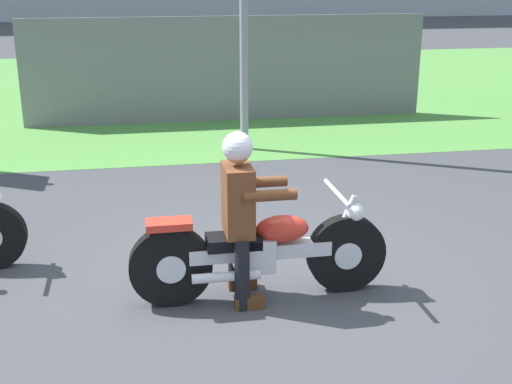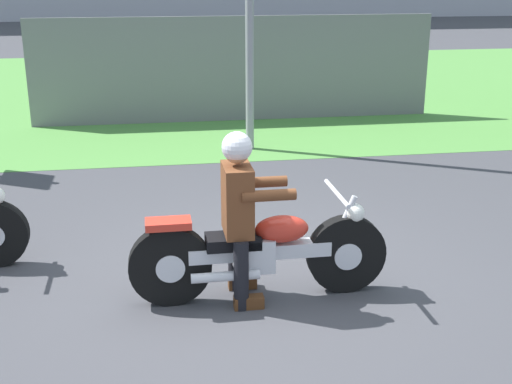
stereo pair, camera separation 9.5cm
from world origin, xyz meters
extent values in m
plane|color=#424247|center=(0.00, 0.00, 0.00)|extent=(120.00, 120.00, 0.00)
cube|color=#549342|center=(0.00, 9.80, 0.00)|extent=(60.00, 12.00, 0.01)
cylinder|color=black|center=(0.80, -0.22, 0.33)|extent=(0.66, 0.12, 0.66)
cylinder|color=silver|center=(0.80, -0.22, 0.33)|extent=(0.23, 0.14, 0.23)
cylinder|color=black|center=(-0.66, -0.23, 0.33)|extent=(0.66, 0.12, 0.66)
cylinder|color=silver|center=(-0.66, -0.23, 0.33)|extent=(0.23, 0.14, 0.23)
cube|color=silver|center=(0.07, -0.23, 0.41)|extent=(1.17, 0.15, 0.12)
cube|color=silver|center=(0.02, -0.23, 0.39)|extent=(0.32, 0.24, 0.28)
ellipsoid|color=red|center=(0.25, -0.22, 0.59)|extent=(0.44, 0.24, 0.22)
cube|color=black|center=(-0.15, -0.23, 0.51)|extent=(0.44, 0.24, 0.10)
cube|color=red|center=(-0.66, -0.23, 0.69)|extent=(0.36, 0.20, 0.06)
cylinder|color=silver|center=(0.75, -0.22, 0.58)|extent=(0.25, 0.05, 0.53)
cylinder|color=silver|center=(0.70, -0.22, 0.87)|extent=(0.04, 0.66, 0.04)
sphere|color=white|center=(0.86, -0.22, 0.69)|extent=(0.16, 0.16, 0.16)
cylinder|color=silver|center=(-0.23, -0.37, 0.27)|extent=(0.55, 0.08, 0.08)
cylinder|color=black|center=(-0.11, -0.05, 0.29)|extent=(0.12, 0.12, 0.58)
cube|color=#593319|center=(-0.05, -0.05, 0.05)|extent=(0.24, 0.10, 0.10)
cylinder|color=black|center=(-0.11, -0.41, 0.29)|extent=(0.12, 0.12, 0.58)
cube|color=#593319|center=(-0.05, -0.41, 0.05)|extent=(0.24, 0.10, 0.10)
cube|color=brown|center=(-0.11, -0.23, 0.86)|extent=(0.22, 0.38, 0.56)
cylinder|color=brown|center=(0.11, -0.06, 0.94)|extent=(0.42, 0.09, 0.09)
cylinder|color=brown|center=(0.11, -0.40, 0.94)|extent=(0.42, 0.09, 0.09)
sphere|color=tan|center=(-0.11, -0.23, 1.26)|extent=(0.20, 0.20, 0.20)
sphere|color=silver|center=(-0.11, -0.23, 1.29)|extent=(0.24, 0.24, 0.24)
cube|color=slate|center=(0.74, 6.50, 0.90)|extent=(7.00, 0.06, 1.80)
camera|label=1|loc=(-0.85, -5.21, 2.62)|focal=47.53mm
camera|label=2|loc=(-0.76, -5.22, 2.62)|focal=47.53mm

